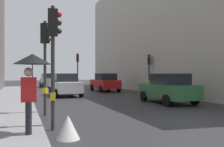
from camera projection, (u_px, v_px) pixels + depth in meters
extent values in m
plane|color=#28282B|center=(189.00, 122.00, 9.43)|extent=(120.00, 120.00, 0.00)
cube|color=gray|center=(8.00, 107.00, 13.01)|extent=(2.58, 40.00, 0.16)
cube|color=#B2ADA3|center=(192.00, 30.00, 27.19)|extent=(12.00, 32.79, 12.57)
cylinder|color=#2D2D2D|center=(78.00, 71.00, 28.12)|extent=(0.12, 0.12, 3.95)
cube|color=black|center=(78.00, 58.00, 28.12)|extent=(0.24, 0.30, 0.84)
cube|color=yellow|center=(78.00, 80.00, 28.13)|extent=(0.20, 0.16, 0.24)
sphere|color=red|center=(78.00, 55.00, 27.94)|extent=(0.18, 0.18, 0.18)
sphere|color=#2D231E|center=(78.00, 58.00, 27.94)|extent=(0.18, 0.18, 0.18)
sphere|color=#2D231E|center=(78.00, 60.00, 27.94)|extent=(0.18, 0.18, 0.18)
cylinder|color=#2D2D2D|center=(149.00, 74.00, 22.82)|extent=(0.12, 0.12, 3.45)
cube|color=black|center=(149.00, 60.00, 22.82)|extent=(0.33, 0.37, 0.84)
cube|color=yellow|center=(149.00, 82.00, 22.82)|extent=(0.24, 0.22, 0.24)
sphere|color=red|center=(149.00, 57.00, 22.63)|extent=(0.18, 0.18, 0.18)
sphere|color=#2D231E|center=(149.00, 60.00, 22.63)|extent=(0.18, 0.18, 0.18)
sphere|color=#2D231E|center=(149.00, 63.00, 22.63)|extent=(0.18, 0.18, 0.18)
cylinder|color=#2D2D2D|center=(53.00, 68.00, 8.13)|extent=(0.12, 0.12, 3.88)
cube|color=black|center=(53.00, 23.00, 8.13)|extent=(0.31, 0.26, 0.84)
cube|color=yellow|center=(53.00, 96.00, 8.13)|extent=(0.17, 0.21, 0.24)
sphere|color=red|center=(59.00, 15.00, 8.18)|extent=(0.18, 0.18, 0.18)
sphere|color=#2D231E|center=(59.00, 23.00, 8.18)|extent=(0.18, 0.18, 0.18)
sphere|color=#2D231E|center=(59.00, 31.00, 8.18)|extent=(0.18, 0.18, 0.18)
cylinder|color=#2D2D2D|center=(45.00, 68.00, 10.93)|extent=(0.12, 0.12, 3.97)
cube|color=black|center=(45.00, 33.00, 10.92)|extent=(0.38, 0.37, 0.84)
cube|color=yellow|center=(45.00, 91.00, 10.93)|extent=(0.24, 0.26, 0.24)
sphere|color=red|center=(49.00, 27.00, 10.88)|extent=(0.18, 0.18, 0.18)
sphere|color=#2D231E|center=(49.00, 33.00, 10.88)|extent=(0.18, 0.18, 0.18)
sphere|color=#2D231E|center=(49.00, 39.00, 10.88)|extent=(0.18, 0.18, 0.18)
cube|color=silver|center=(65.00, 87.00, 20.26)|extent=(2.01, 4.28, 0.80)
cube|color=black|center=(65.00, 78.00, 20.49)|extent=(1.70, 2.08, 0.64)
cylinder|color=black|center=(81.00, 93.00, 19.34)|extent=(0.25, 0.65, 0.64)
cylinder|color=black|center=(57.00, 94.00, 18.67)|extent=(0.25, 0.65, 0.64)
cylinder|color=black|center=(73.00, 91.00, 21.85)|extent=(0.25, 0.65, 0.64)
cylinder|color=black|center=(51.00, 91.00, 21.18)|extent=(0.25, 0.65, 0.64)
cube|color=red|center=(105.00, 84.00, 25.70)|extent=(1.99, 4.28, 0.80)
cube|color=black|center=(106.00, 77.00, 25.47)|extent=(1.69, 2.07, 0.64)
cylinder|color=black|center=(92.00, 87.00, 26.62)|extent=(0.25, 0.65, 0.64)
cylinder|color=black|center=(109.00, 87.00, 27.29)|extent=(0.25, 0.65, 0.64)
cylinder|color=black|center=(101.00, 89.00, 24.11)|extent=(0.25, 0.65, 0.64)
cylinder|color=black|center=(119.00, 89.00, 24.78)|extent=(0.25, 0.65, 0.64)
cube|color=#2D6038|center=(168.00, 91.00, 15.50)|extent=(1.86, 4.23, 0.80)
cube|color=black|center=(170.00, 79.00, 15.27)|extent=(1.63, 2.02, 0.64)
cylinder|color=black|center=(144.00, 96.00, 16.47)|extent=(0.23, 0.64, 0.64)
cylinder|color=black|center=(168.00, 95.00, 17.08)|extent=(0.23, 0.64, 0.64)
cylinder|color=black|center=(167.00, 100.00, 13.93)|extent=(0.23, 0.64, 0.64)
cylinder|color=black|center=(195.00, 99.00, 14.54)|extent=(0.23, 0.64, 0.64)
cube|color=#BCBCC1|center=(49.00, 82.00, 32.80)|extent=(1.99, 4.28, 0.80)
cube|color=black|center=(49.00, 76.00, 33.03)|extent=(1.69, 2.07, 0.64)
cylinder|color=black|center=(58.00, 85.00, 31.88)|extent=(0.25, 0.65, 0.64)
cylinder|color=black|center=(43.00, 85.00, 31.21)|extent=(0.25, 0.65, 0.64)
cylinder|color=black|center=(55.00, 84.00, 34.39)|extent=(0.25, 0.65, 0.64)
cylinder|color=black|center=(40.00, 84.00, 33.72)|extent=(0.25, 0.65, 0.64)
cylinder|color=black|center=(28.00, 117.00, 7.05)|extent=(0.16, 0.16, 0.85)
cylinder|color=black|center=(29.00, 118.00, 6.86)|extent=(0.16, 0.16, 0.85)
cube|color=red|center=(29.00, 90.00, 6.95)|extent=(0.40, 0.26, 0.66)
sphere|color=tan|center=(29.00, 72.00, 6.95)|extent=(0.24, 0.24, 0.24)
cylinder|color=black|center=(32.00, 80.00, 6.99)|extent=(0.02, 0.02, 0.90)
cone|color=black|center=(32.00, 59.00, 6.99)|extent=(1.00, 1.00, 0.28)
cone|color=silver|center=(68.00, 127.00, 6.99)|extent=(0.64, 0.64, 0.65)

